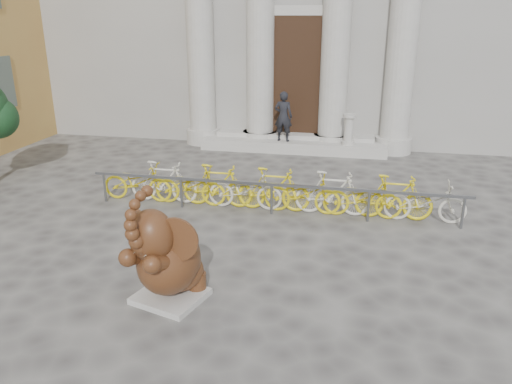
# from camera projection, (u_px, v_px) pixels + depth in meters

# --- Properties ---
(ground) EXTENTS (80.00, 80.00, 0.00)m
(ground) POSITION_uv_depth(u_px,v_px,m) (214.00, 301.00, 7.80)
(ground) COLOR #474442
(ground) RESTS_ON ground
(entrance_steps) EXTENTS (6.00, 1.20, 0.36)m
(entrance_steps) POSITION_uv_depth(u_px,v_px,m) (293.00, 145.00, 16.41)
(entrance_steps) COLOR #A8A59E
(entrance_steps) RESTS_ON ground
(elephant_statue) EXTENTS (1.31, 1.57, 1.99)m
(elephant_statue) POSITION_uv_depth(u_px,v_px,m) (167.00, 259.00, 7.59)
(elephant_statue) COLOR #A8A59E
(elephant_statue) RESTS_ON ground
(bike_rack) EXTENTS (8.45, 0.53, 1.00)m
(bike_rack) POSITION_uv_depth(u_px,v_px,m) (274.00, 189.00, 11.27)
(bike_rack) COLOR slate
(bike_rack) RESTS_ON ground
(pedestrian) EXTENTS (0.61, 0.43, 1.60)m
(pedestrian) POSITION_uv_depth(u_px,v_px,m) (283.00, 116.00, 15.91)
(pedestrian) COLOR black
(pedestrian) RESTS_ON entrance_steps
(balustrade_post) EXTENTS (0.39, 0.39, 0.96)m
(balustrade_post) POSITION_uv_depth(u_px,v_px,m) (348.00, 131.00, 15.59)
(balustrade_post) COLOR #A8A59E
(balustrade_post) RESTS_ON entrance_steps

